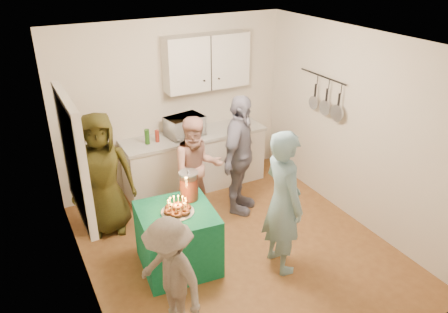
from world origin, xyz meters
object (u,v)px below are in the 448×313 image
party_table (178,239)px  man_birthday (283,202)px  woman_back_left (102,175)px  counter (195,162)px  woman_back_right (239,156)px  child_near_left (170,277)px  woman_back_center (197,169)px  punch_jar (189,186)px  microwave (185,126)px

party_table → man_birthday: man_birthday is taller
woman_back_left → counter: bearing=32.3°
man_birthday → woman_back_left: bearing=47.2°
counter → woman_back_right: size_ratio=1.27×
man_birthday → child_near_left: size_ratio=1.36×
woman_back_center → child_near_left: size_ratio=1.16×
man_birthday → child_near_left: (-1.50, -0.31, -0.23)m
party_table → man_birthday: bearing=-27.2°
punch_jar → child_near_left: bearing=-122.3°
woman_back_left → woman_back_center: 1.25m
microwave → woman_back_center: size_ratio=0.37×
woman_back_right → child_near_left: woman_back_right is taller
microwave → punch_jar: bearing=-121.8°
punch_jar → child_near_left: 1.28m
punch_jar → man_birthday: bearing=-41.7°
counter → man_birthday: bearing=-87.5°
microwave → woman_back_center: woman_back_center is taller
punch_jar → woman_back_left: (-0.80, 0.95, -0.09)m
party_table → woman_back_left: woman_back_left is taller
woman_back_left → child_near_left: bearing=-72.6°
woman_back_left → woman_back_right: 1.85m
microwave → punch_jar: microwave is taller
party_table → child_near_left: 1.00m
microwave → woman_back_right: (0.42, -0.92, -0.19)m
party_table → child_near_left: (-0.42, -0.87, 0.26)m
party_table → woman_back_right: woman_back_right is taller
microwave → party_table: microwave is taller
woman_back_center → woman_back_left: bearing=176.8°
man_birthday → punch_jar: bearing=51.5°
microwave → woman_back_left: size_ratio=0.33×
counter → punch_jar: bearing=-116.5°
microwave → party_table: (-0.83, -1.66, -0.68)m
child_near_left → punch_jar: bearing=129.2°
man_birthday → woman_back_left: 2.35m
microwave → child_near_left: 2.85m
microwave → woman_back_left: (-1.39, -0.53, -0.22)m
man_birthday → counter: bearing=5.7°
party_table → child_near_left: bearing=-115.8°
party_table → microwave: bearing=63.5°
counter → man_birthday: man_birthday is taller
counter → man_birthday: (0.10, -2.22, 0.45)m
party_table → woman_back_left: (-0.56, 1.14, 0.46)m
microwave → man_birthday: size_ratio=0.31×
woman_back_right → woman_back_left: bearing=124.2°
woman_back_right → party_table: bearing=167.3°
woman_back_left → child_near_left: size_ratio=1.30×
microwave → woman_back_right: size_ratio=0.31×
party_table → woman_back_right: bearing=30.7°
woman_back_left → punch_jar: bearing=-36.3°
woman_back_left → woman_back_right: woman_back_right is taller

